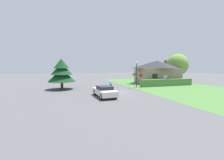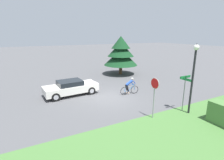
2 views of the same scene
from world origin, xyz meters
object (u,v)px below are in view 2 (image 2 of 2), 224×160
Objects in this scene: cyclist at (129,86)px; street_lamp at (194,68)px; street_name_sign at (185,87)px; conifer_tall_near at (121,53)px; sedan_left_lane at (71,88)px; stop_sign at (154,90)px.

cyclist is 5.79m from street_lamp.
street_lamp reaches higher than street_name_sign.
cyclist is at bearing -24.72° from conifer_tall_near.
sedan_left_lane is 2.67× the size of cyclist.
cyclist is 0.70× the size of street_name_sign.
street_name_sign is (4.62, 1.35, 1.03)m from cyclist.
sedan_left_lane is 1.86× the size of street_name_sign.
street_lamp is at bearing -105.03° from stop_sign.
conifer_tall_near is at bearing 170.55° from street_name_sign.
conifer_tall_near is at bearing 171.32° from street_lamp.
conifer_tall_near is at bearing 28.54° from sedan_left_lane.
conifer_tall_near reaches higher than street_lamp.
street_name_sign is at bearing -95.26° from stop_sign.
stop_sign is 0.53× the size of conifer_tall_near.
conifer_tall_near reaches higher than cyclist.
stop_sign reaches higher than street_name_sign.
sedan_left_lane is at bearing -140.19° from street_lamp.
sedan_left_lane is 0.94× the size of conifer_tall_near.
sedan_left_lane is at bearing -57.66° from conifer_tall_near.
conifer_tall_near reaches higher than street_name_sign.
stop_sign reaches higher than cyclist.
stop_sign reaches higher than sedan_left_lane.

